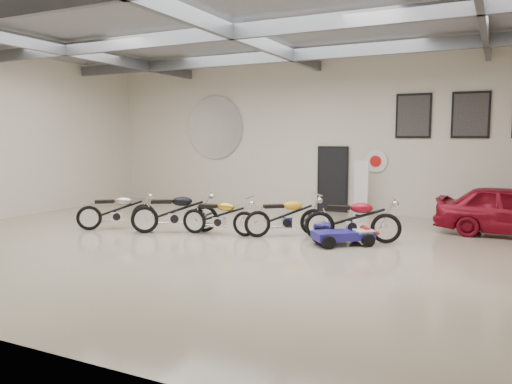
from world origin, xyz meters
The scene contains 16 objects.
floor centered at (0.00, 0.00, 0.00)m, with size 16.00×12.00×0.01m, color tan.
ceiling centered at (0.00, 0.00, 5.00)m, with size 16.00×12.00×0.01m, color gray.
back_wall centered at (0.00, 6.00, 2.50)m, with size 16.00×0.02×5.00m, color beige.
ceiling_beams centered at (0.00, 0.00, 4.75)m, with size 15.80×11.80×0.32m, color #55575C, non-canonical shape.
door centered at (0.50, 5.95, 1.05)m, with size 0.92×0.08×2.10m, color black.
logo_plaque centered at (-4.00, 5.95, 2.80)m, with size 2.30×0.06×1.16m, color silver, non-canonical shape.
poster_left centered at (3.00, 5.96, 3.10)m, with size 1.05×0.08×1.35m, color black, non-canonical shape.
poster_mid centered at (4.60, 5.96, 3.10)m, with size 1.05×0.08×1.35m, color black, non-canonical shape.
oil_sign centered at (1.90, 5.95, 1.70)m, with size 0.72×0.10×0.72m, color white, non-canonical shape.
banner_stand centered at (1.56, 5.50, 0.89)m, with size 0.48×0.19×1.78m, color white, non-canonical shape.
motorcycle_silver centered at (-3.74, 0.35, 0.53)m, with size 2.02×0.63×1.05m, color silver, non-canonical shape.
motorcycle_black centered at (-2.06, 0.62, 0.57)m, with size 2.18×0.68×1.13m, color silver, non-canonical shape.
motorcycle_gold centered at (-0.86, 0.86, 0.51)m, with size 1.95×0.60×1.01m, color silver, non-canonical shape.
motorcycle_yellow centered at (0.69, 1.45, 0.53)m, with size 2.05×0.63×1.06m, color silver, non-canonical shape.
motorcycle_red centered at (2.38, 1.49, 0.57)m, with size 2.18×0.68×1.14m, color silver, non-canonical shape.
go_kart centered at (2.39, 1.17, 0.30)m, with size 1.68×0.76×0.61m, color navy, non-canonical shape.
Camera 1 is at (5.41, -9.88, 2.46)m, focal length 35.00 mm.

